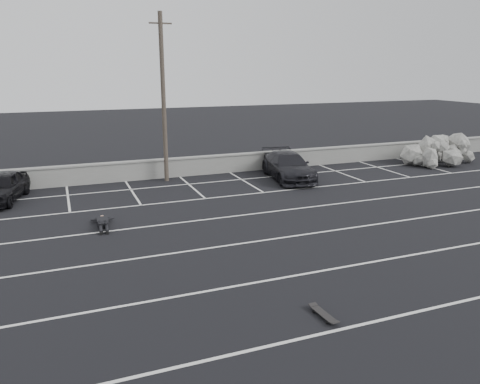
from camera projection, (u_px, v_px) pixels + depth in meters
name	position (u px, v px, depth m)	size (l,w,h in m)	color
ground	(353.00, 265.00, 14.51)	(120.00, 120.00, 0.00)	black
seawall	(213.00, 164.00, 26.96)	(50.00, 0.45, 1.06)	gray
stall_lines	(287.00, 223.00, 18.44)	(36.00, 20.05, 0.01)	silver
car_left	(2.00, 187.00, 21.33)	(1.59, 3.96, 1.35)	black
car_right	(288.00, 166.00, 25.62)	(2.01, 4.94, 1.43)	black
utility_pole	(163.00, 99.00, 24.24)	(1.15, 0.23, 8.66)	#4C4238
trash_bin	(277.00, 162.00, 27.97)	(0.62, 0.62, 0.92)	black
riprap_pile	(440.00, 152.00, 30.46)	(5.98, 4.25, 1.53)	#9B9991
person	(103.00, 219.00, 18.22)	(1.02, 2.37, 0.46)	black
skateboard	(324.00, 314.00, 11.47)	(0.28, 0.88, 0.10)	black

